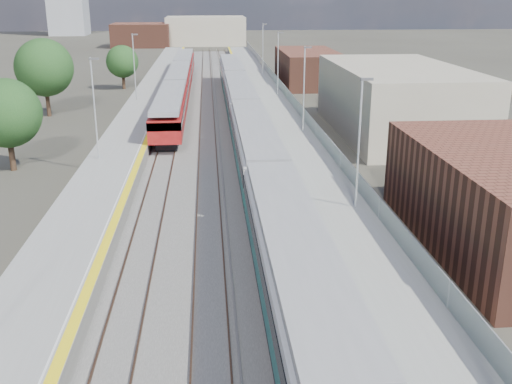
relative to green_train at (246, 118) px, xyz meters
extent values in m
plane|color=#47443A|center=(-1.50, 7.76, -2.30)|extent=(320.00, 320.00, 0.00)
cube|color=#565451|center=(-3.75, 10.26, -2.27)|extent=(10.50, 155.00, 0.06)
cube|color=#4C3323|center=(-0.72, 12.76, -2.19)|extent=(0.07, 160.00, 0.14)
cube|color=#4C3323|center=(0.72, 12.76, -2.19)|extent=(0.07, 160.00, 0.14)
cube|color=#4C3323|center=(-4.22, 12.76, -2.19)|extent=(0.07, 160.00, 0.14)
cube|color=#4C3323|center=(-2.78, 12.76, -2.19)|extent=(0.07, 160.00, 0.14)
cube|color=#4C3323|center=(-7.72, 12.76, -2.19)|extent=(0.07, 160.00, 0.14)
cube|color=#4C3323|center=(-6.28, 12.76, -2.19)|extent=(0.07, 160.00, 0.14)
cube|color=gray|center=(-1.05, 12.76, -2.20)|extent=(0.08, 160.00, 0.10)
cube|color=gray|center=(-2.45, 12.76, -2.20)|extent=(0.08, 160.00, 0.10)
cube|color=slate|center=(3.75, 10.26, -1.80)|extent=(4.70, 155.00, 1.00)
cube|color=gray|center=(3.75, 10.26, -1.29)|extent=(4.70, 155.00, 0.03)
cube|color=yellow|center=(1.65, 10.26, -1.27)|extent=(0.40, 155.00, 0.01)
cube|color=gray|center=(5.95, 10.26, -0.70)|extent=(0.06, 155.00, 1.20)
cylinder|color=#9EA0A3|center=(5.10, -20.24, 2.47)|extent=(0.12, 0.12, 7.50)
cube|color=#4C4C4F|center=(5.35, -20.24, 6.12)|extent=(0.70, 0.18, 0.14)
cylinder|color=#9EA0A3|center=(5.10, -0.24, 2.47)|extent=(0.12, 0.12, 7.50)
cube|color=#4C4C4F|center=(5.35, -0.24, 6.12)|extent=(0.70, 0.18, 0.14)
cylinder|color=#9EA0A3|center=(5.10, 19.76, 2.47)|extent=(0.12, 0.12, 7.50)
cube|color=#4C4C4F|center=(5.35, 19.76, 6.12)|extent=(0.70, 0.18, 0.14)
cylinder|color=#9EA0A3|center=(5.10, 39.76, 2.47)|extent=(0.12, 0.12, 7.50)
cube|color=#4C4C4F|center=(5.35, 39.76, 6.12)|extent=(0.70, 0.18, 0.14)
cube|color=slate|center=(-10.55, 10.26, -1.80)|extent=(4.30, 155.00, 1.00)
cube|color=gray|center=(-10.55, 10.26, -1.29)|extent=(4.30, 155.00, 0.03)
cube|color=yellow|center=(-8.65, 10.26, -1.27)|extent=(0.45, 155.00, 0.01)
cube|color=silver|center=(-9.00, 10.26, -1.27)|extent=(0.08, 155.00, 0.01)
cylinder|color=#9EA0A3|center=(-11.70, -8.24, 2.47)|extent=(0.12, 0.12, 7.50)
cube|color=#4C4C4F|center=(-11.45, -8.24, 6.12)|extent=(0.70, 0.18, 0.14)
cylinder|color=#9EA0A3|center=(-11.70, 17.76, 2.47)|extent=(0.12, 0.12, 7.50)
cube|color=#4C4C4F|center=(-11.45, 17.76, 6.12)|extent=(0.70, 0.18, 0.14)
cube|color=#A29882|center=(14.50, 2.76, 0.90)|extent=(11.00, 22.00, 6.40)
cube|color=brown|center=(11.50, 35.76, 0.10)|extent=(8.00, 18.00, 4.80)
cube|color=#A29882|center=(-3.50, 107.76, 1.20)|extent=(20.00, 14.00, 7.00)
cube|color=brown|center=(-19.50, 102.76, 0.50)|extent=(14.00, 12.00, 5.60)
cube|color=black|center=(0.00, -30.64, -1.39)|extent=(2.80, 20.08, 0.47)
cube|color=#126056|center=(0.00, -30.64, -0.57)|extent=(2.90, 20.08, 1.17)
cube|color=black|center=(0.00, -30.64, 0.36)|extent=(2.97, 20.08, 0.80)
cube|color=silver|center=(0.00, -30.64, 1.00)|extent=(2.90, 20.08, 0.49)
cube|color=gray|center=(0.00, -30.64, 1.43)|extent=(2.57, 20.08, 0.41)
cube|color=black|center=(0.00, -10.06, -1.39)|extent=(2.80, 20.08, 0.47)
cube|color=#126056|center=(0.00, -10.06, -0.57)|extent=(2.90, 20.08, 1.17)
cube|color=black|center=(0.00, -10.06, 0.36)|extent=(2.97, 20.08, 0.80)
cube|color=silver|center=(0.00, -10.06, 1.00)|extent=(2.90, 20.08, 0.49)
cube|color=gray|center=(0.00, -10.06, 1.43)|extent=(2.57, 20.08, 0.41)
cube|color=black|center=(0.00, 10.51, -1.39)|extent=(2.80, 20.08, 0.47)
cube|color=#126056|center=(0.00, 10.51, -0.57)|extent=(2.90, 20.08, 1.17)
cube|color=black|center=(0.00, 10.51, 0.36)|extent=(2.97, 20.08, 0.80)
cube|color=silver|center=(0.00, 10.51, 1.00)|extent=(2.90, 20.08, 0.49)
cube|color=gray|center=(0.00, 10.51, 1.43)|extent=(2.57, 20.08, 0.41)
cube|color=black|center=(0.00, 31.09, -1.39)|extent=(2.80, 20.08, 0.47)
cube|color=#126056|center=(0.00, 31.09, -0.57)|extent=(2.90, 20.08, 1.17)
cube|color=black|center=(0.00, 31.09, 0.36)|extent=(2.97, 20.08, 0.80)
cube|color=silver|center=(0.00, 31.09, 1.00)|extent=(2.90, 20.08, 0.49)
cube|color=gray|center=(0.00, 31.09, 1.43)|extent=(2.57, 20.08, 0.41)
cube|color=black|center=(-7.00, 4.96, -1.83)|extent=(1.89, 16.06, 0.66)
cube|color=maroon|center=(-7.00, 4.96, -0.26)|extent=(2.78, 18.90, 1.99)
cube|color=black|center=(-7.00, 4.96, 0.24)|extent=(2.84, 18.90, 0.70)
cube|color=gray|center=(-7.00, 4.96, 1.23)|extent=(2.49, 18.90, 0.40)
cube|color=black|center=(-7.00, 24.35, -1.83)|extent=(1.89, 16.06, 0.66)
cube|color=maroon|center=(-7.00, 24.35, -0.26)|extent=(2.78, 18.90, 1.99)
cube|color=black|center=(-7.00, 24.35, 0.24)|extent=(2.84, 18.90, 0.70)
cube|color=gray|center=(-7.00, 24.35, 1.23)|extent=(2.49, 18.90, 0.40)
cube|color=black|center=(-7.00, 43.75, -1.83)|extent=(1.89, 16.06, 0.66)
cube|color=maroon|center=(-7.00, 43.75, -0.26)|extent=(2.78, 18.90, 1.99)
cube|color=black|center=(-7.00, 43.75, 0.24)|extent=(2.84, 18.90, 0.70)
cube|color=gray|center=(-7.00, 43.75, 1.23)|extent=(2.49, 18.90, 0.40)
cylinder|color=#382619|center=(-18.34, -7.36, -1.08)|extent=(0.44, 0.44, 2.45)
sphere|color=#173E18|center=(-18.34, -7.36, 2.12)|extent=(5.16, 5.16, 5.16)
cylinder|color=#382619|center=(-20.81, 13.95, -0.84)|extent=(0.44, 0.44, 2.92)
sphere|color=#173E18|center=(-20.81, 13.95, 2.98)|extent=(6.17, 6.17, 6.17)
cylinder|color=#382619|center=(-15.11, 32.98, -1.24)|extent=(0.44, 0.44, 2.11)
sphere|color=#173E18|center=(-15.11, 32.98, 1.52)|extent=(4.46, 4.46, 4.46)
cylinder|color=#382619|center=(19.91, 19.44, -1.34)|extent=(0.44, 0.44, 1.92)
sphere|color=#173E18|center=(19.91, 19.44, 1.17)|extent=(4.06, 4.06, 4.06)
camera|label=1|loc=(-3.35, -52.67, 10.65)|focal=42.00mm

